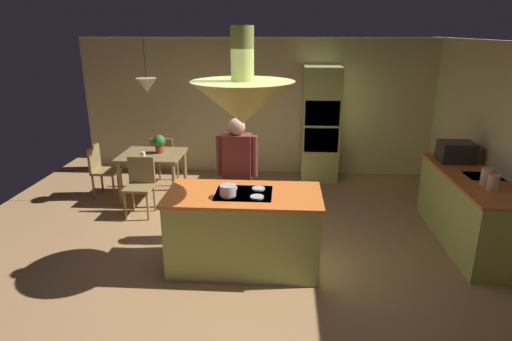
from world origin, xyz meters
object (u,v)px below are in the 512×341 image
Objects in this scene: chair_facing_island at (140,182)px; canister_sugar at (486,177)px; kitchen_island at (244,230)px; cup_on_table at (143,155)px; person_at_island at (237,172)px; potted_plant_on_table at (159,143)px; microwave_on_counter at (456,152)px; dining_table at (152,160)px; canister_flour at (493,183)px; oven_tower at (320,125)px; cooking_pot_on_cooktop at (228,190)px; chair_by_back_wall at (164,157)px; chair_at_corner at (101,168)px.

canister_sugar reaches higher than chair_facing_island.
cup_on_table is at bearing 133.30° from kitchen_island.
person_at_island is 2.03m from potted_plant_on_table.
microwave_on_counter is (2.84, 1.42, 0.60)m from kitchen_island.
canister_sugar is (4.42, -1.70, 0.10)m from potted_plant_on_table.
potted_plant_on_table is (0.12, 0.72, 0.42)m from chair_facing_island.
person_at_island reaches higher than dining_table.
person_at_island reaches higher than microwave_on_counter.
dining_table is 3.33× the size of potted_plant_on_table.
canister_flour is (4.42, -1.88, 0.09)m from potted_plant_on_table.
oven_tower is at bearing 22.21° from dining_table.
kitchen_island is 0.58m from cooking_pot_on_cooktop.
cup_on_table is at bearing 174.36° from microwave_on_counter.
canister_sugar is at bearing -19.86° from dining_table.
person_at_island reaches higher than canister_flour.
chair_by_back_wall is at bearing 153.10° from canister_sugar.
canister_flour is 0.41× the size of microwave_on_counter.
chair_facing_island is 4.23× the size of canister_sugar.
chair_by_back_wall reaches higher than cup_on_table.
chair_at_corner is 5.68m from canister_sugar.
person_at_island is 2.83m from chair_at_corner.
canister_sugar reaches higher than cooking_pot_on_cooktop.
oven_tower is at bearing 63.69° from person_at_island.
chair_at_corner is at bearing -176.53° from potted_plant_on_table.
person_at_island is (1.55, -1.38, 0.29)m from dining_table.
kitchen_island is 8.56× the size of canister_sugar.
microwave_on_counter is (2.99, 0.71, 0.12)m from person_at_island.
canister_flour is 1.15m from microwave_on_counter.
canister_flour is at bearing -90.00° from canister_sugar.
chair_at_corner is 5.49m from microwave_on_counter.
canister_flour reaches higher than potted_plant_on_table.
canister_flour is at bearing -21.85° from dining_table.
canister_sugar reaches higher than cup_on_table.
oven_tower is 6.91× the size of potted_plant_on_table.
chair_by_back_wall is at bearing -170.27° from oven_tower.
canister_sugar is at bearing 11.12° from cooking_pot_on_cooktop.
person_at_island is 3.00m from canister_sugar.
oven_tower is at bearing 25.41° from cup_on_table.
chair_at_corner is 1.08m from potted_plant_on_table.
oven_tower reaches higher than canister_sugar.
chair_at_corner is 4.60× the size of canister_flour.
microwave_on_counter reaches higher than dining_table.
canister_flour is (5.42, -1.82, 0.51)m from chair_at_corner.
kitchen_island is 2.60m from cup_on_table.
chair_at_corner is at bearing 137.32° from cooking_pot_on_cooktop.
person_at_island is at bearing 171.72° from canister_flour.
cup_on_table is (-1.77, 1.88, 0.34)m from kitchen_island.
chair_by_back_wall is 1.00× the size of chair_at_corner.
kitchen_island reaches higher than dining_table.
cooking_pot_on_cooktop is (-0.01, -0.85, 0.06)m from person_at_island.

